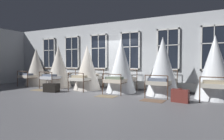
# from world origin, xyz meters

# --- Properties ---
(ground) EXTENTS (26.43, 26.43, 0.00)m
(ground) POSITION_xyz_m (0.00, 0.00, 0.00)
(ground) COLOR slate
(back_wall_with_windows) EXTENTS (14.22, 0.10, 3.45)m
(back_wall_with_windows) POSITION_xyz_m (0.00, 1.32, 1.73)
(back_wall_with_windows) COLOR silver
(back_wall_with_windows) RESTS_ON ground
(window_bank) EXTENTS (10.24, 0.10, 2.80)m
(window_bank) POSITION_xyz_m (-0.00, 1.20, 1.11)
(window_bank) COLOR black
(window_bank) RESTS_ON ground
(cot_first) EXTENTS (1.36, 1.91, 2.17)m
(cot_first) POSITION_xyz_m (-4.57, 0.17, 1.05)
(cot_first) COLOR #4C3323
(cot_first) RESTS_ON ground
(cot_second) EXTENTS (1.36, 1.92, 2.23)m
(cot_second) POSITION_xyz_m (-2.79, 0.12, 1.08)
(cot_second) COLOR #4C3323
(cot_second) RESTS_ON ground
(cot_third) EXTENTS (1.36, 1.92, 2.19)m
(cot_third) POSITION_xyz_m (-0.92, 0.13, 1.06)
(cot_third) COLOR #4C3323
(cot_third) RESTS_ON ground
(cot_fourth) EXTENTS (1.36, 1.91, 2.39)m
(cot_fourth) POSITION_xyz_m (0.95, 0.10, 1.15)
(cot_fourth) COLOR #4C3323
(cot_fourth) RESTS_ON ground
(cot_fifth) EXTENTS (1.36, 1.91, 2.37)m
(cot_fifth) POSITION_xyz_m (2.78, 0.15, 1.15)
(cot_fifth) COLOR #4C3323
(cot_fifth) RESTS_ON ground
(cot_sixth) EXTENTS (1.36, 1.90, 2.32)m
(cot_sixth) POSITION_xyz_m (4.64, 0.16, 1.12)
(cot_sixth) COLOR #4C3323
(cot_sixth) RESTS_ON ground
(rug_second) EXTENTS (0.81, 0.58, 0.01)m
(rug_second) POSITION_xyz_m (-2.77, -1.18, 0.01)
(rug_second) COLOR #8E7A5B
(rug_second) RESTS_ON ground
(rug_fourth) EXTENTS (0.82, 0.59, 0.01)m
(rug_fourth) POSITION_xyz_m (0.92, -1.18, 0.01)
(rug_fourth) COLOR #8E7A5B
(rug_fourth) RESTS_ON ground
(rug_fifth) EXTENTS (0.82, 0.59, 0.01)m
(rug_fifth) POSITION_xyz_m (2.77, -1.18, 0.01)
(rug_fifth) COLOR brown
(rug_fifth) RESTS_ON ground
(suitcase_dark) EXTENTS (0.59, 0.30, 0.47)m
(suitcase_dark) POSITION_xyz_m (3.64, -1.04, 0.22)
(suitcase_dark) COLOR #5B231E
(suitcase_dark) RESTS_ON ground
(travel_trunk) EXTENTS (0.70, 0.50, 0.39)m
(travel_trunk) POSITION_xyz_m (-1.84, -1.33, 0.19)
(travel_trunk) COLOR black
(travel_trunk) RESTS_ON ground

